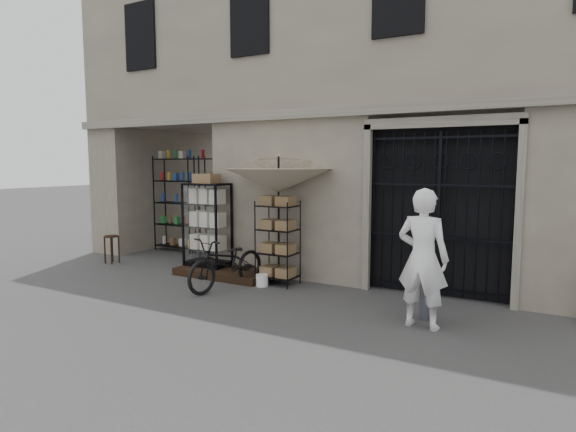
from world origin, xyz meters
The scene contains 14 objects.
ground centered at (0.00, 0.00, 0.00)m, with size 80.00×80.00×0.00m, color black.
main_building centered at (0.00, 4.00, 4.50)m, with size 14.00×4.00×9.00m, color gray.
shop_recess centered at (-4.50, 2.80, 1.50)m, with size 3.00×1.70×3.00m, color black.
shop_shelving centered at (-4.55, 3.30, 1.25)m, with size 2.70×0.50×2.50m, color black.
iron_gate centered at (1.75, 2.28, 1.50)m, with size 2.50×0.21×3.00m.
step_platform centered at (-2.40, 1.55, 0.07)m, with size 2.00×0.90×0.15m, color black.
display_cabinet centered at (-2.90, 1.66, 0.94)m, with size 1.01×0.83×1.90m.
wire_rack centered at (-1.10, 1.54, 0.79)m, with size 0.75×0.57×1.61m.
market_umbrella centered at (-1.18, 1.70, 2.11)m, with size 2.18×2.21×2.94m.
white_bucket centered at (-1.28, 1.25, 0.11)m, with size 0.23×0.23×0.23m, color white.
bicycle centered at (-1.76, 0.81, 0.00)m, with size 0.65×0.98×1.86m, color black.
wooden_stool centered at (-5.46, 1.32, 0.34)m, with size 0.34×0.34×0.65m.
steel_bollard centered at (1.88, 0.76, 0.40)m, with size 0.15×0.15×0.80m, color slate.
shopkeeper centered at (1.91, 0.45, 0.00)m, with size 0.72×1.98×0.47m, color white.
Camera 1 is at (3.52, -6.26, 2.32)m, focal length 30.00 mm.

